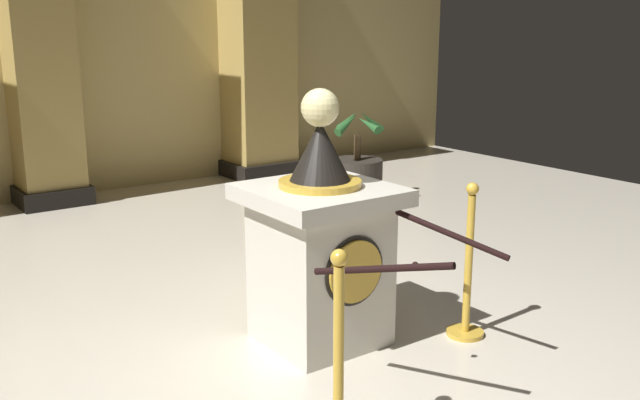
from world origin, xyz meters
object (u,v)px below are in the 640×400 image
pedestal_clock (320,247)px  stanchion_far (468,284)px  potted_palm_right (357,174)px  stanchion_near (338,383)px

pedestal_clock → stanchion_far: (0.80, -0.49, -0.27)m
stanchion_far → pedestal_clock: bearing=148.5°
potted_palm_right → stanchion_far: bearing=-117.9°
stanchion_near → stanchion_far: bearing=20.4°
stanchion_near → potted_palm_right: size_ratio=0.96×
stanchion_near → potted_palm_right: potted_palm_right is taller
stanchion_far → potted_palm_right: size_ratio=0.98×
stanchion_near → stanchion_far: 1.54m
pedestal_clock → stanchion_near: size_ratio=1.60×
pedestal_clock → potted_palm_right: bearing=47.8°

